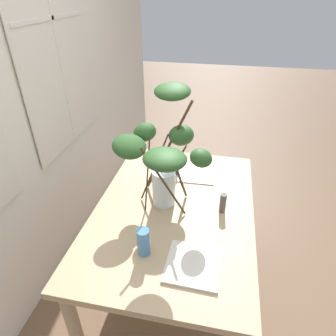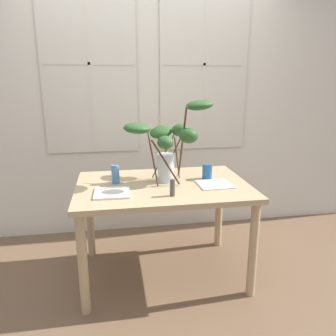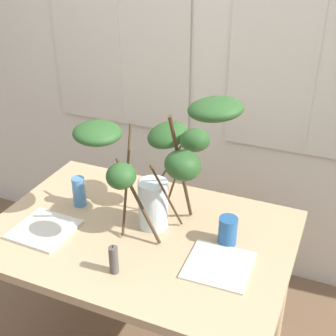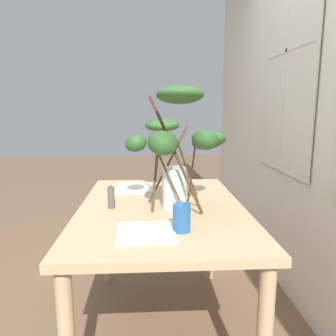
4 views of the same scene
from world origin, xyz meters
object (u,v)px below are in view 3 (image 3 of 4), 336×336
(vase_with_branches, at_px, (161,157))
(plate_square_left, at_px, (44,230))
(pillar_candle, at_px, (114,260))
(drinking_glass_blue_left, at_px, (79,192))
(dining_table, at_px, (140,250))
(drinking_glass_blue_right, at_px, (228,231))
(plate_square_right, at_px, (219,265))

(vase_with_branches, relative_size, plate_square_left, 2.87)
(plate_square_left, bearing_deg, pillar_candle, -15.28)
(drinking_glass_blue_left, bearing_deg, dining_table, -12.97)
(drinking_glass_blue_right, height_order, plate_square_right, drinking_glass_blue_right)
(drinking_glass_blue_left, xyz_separation_m, plate_square_left, (-0.03, -0.24, -0.07))
(dining_table, relative_size, plate_square_left, 5.29)
(plate_square_right, bearing_deg, pillar_candle, -152.17)
(plate_square_left, bearing_deg, plate_square_right, 5.75)
(vase_with_branches, height_order, pillar_candle, vase_with_branches)
(drinking_glass_blue_left, bearing_deg, plate_square_left, -97.18)
(plate_square_right, relative_size, pillar_candle, 1.94)
(drinking_glass_blue_left, height_order, drinking_glass_blue_right, drinking_glass_blue_left)
(dining_table, distance_m, pillar_candle, 0.32)
(dining_table, height_order, drinking_glass_blue_right, drinking_glass_blue_right)
(plate_square_right, bearing_deg, drinking_glass_blue_right, 94.78)
(plate_square_left, height_order, pillar_candle, pillar_candle)
(vase_with_branches, bearing_deg, drinking_glass_blue_right, -0.57)
(vase_with_branches, relative_size, plate_square_right, 2.83)
(drinking_glass_blue_left, distance_m, drinking_glass_blue_right, 0.73)
(plate_square_right, bearing_deg, dining_table, 168.10)
(drinking_glass_blue_left, relative_size, plate_square_right, 0.58)
(drinking_glass_blue_right, xyz_separation_m, plate_square_left, (-0.76, -0.23, -0.05))
(vase_with_branches, relative_size, drinking_glass_blue_right, 5.77)
(plate_square_left, xyz_separation_m, pillar_candle, (0.41, -0.11, 0.05))
(vase_with_branches, height_order, plate_square_left, vase_with_branches)
(dining_table, relative_size, drinking_glass_blue_left, 9.00)
(plate_square_left, distance_m, pillar_candle, 0.43)
(drinking_glass_blue_right, height_order, plate_square_left, drinking_glass_blue_right)
(dining_table, bearing_deg, vase_with_branches, 47.35)
(dining_table, xyz_separation_m, plate_square_left, (-0.39, -0.16, 0.11))
(drinking_glass_blue_left, xyz_separation_m, pillar_candle, (0.38, -0.35, -0.01))
(drinking_glass_blue_right, relative_size, plate_square_right, 0.49)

